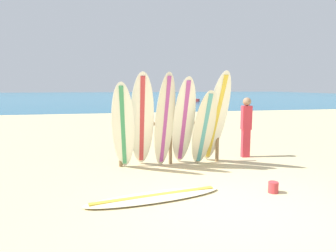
{
  "coord_description": "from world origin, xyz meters",
  "views": [
    {
      "loc": [
        -2.08,
        -4.28,
        1.98
      ],
      "look_at": [
        -0.5,
        3.29,
        0.94
      ],
      "focal_mm": 31.79,
      "sensor_mm": 36.0,
      "label": 1
    }
  ],
  "objects_px": {
    "surfboard_leaning_left": "(142,121)",
    "sand_bucket": "(273,187)",
    "surfboard_leaning_center_left": "(165,121)",
    "surfboard_rack": "(170,135)",
    "surfboard_leaning_center": "(184,122)",
    "surfboard_lying_on_sand": "(155,197)",
    "surfboard_leaning_center_right": "(204,129)",
    "surfboard_leaning_right": "(216,119)",
    "beachgoer_standing": "(246,125)",
    "small_boat_offshore": "(189,100)",
    "surfboard_leaning_far_left": "(123,127)"
  },
  "relations": [
    {
      "from": "surfboard_leaning_left",
      "to": "sand_bucket",
      "type": "height_order",
      "value": "surfboard_leaning_left"
    },
    {
      "from": "surfboard_leaning_center_left",
      "to": "surfboard_rack",
      "type": "bearing_deg",
      "value": 55.87
    },
    {
      "from": "surfboard_leaning_center",
      "to": "surfboard_lying_on_sand",
      "type": "xyz_separation_m",
      "value": [
        -1.05,
        -1.99,
        -1.07
      ]
    },
    {
      "from": "surfboard_leaning_center_left",
      "to": "surfboard_leaning_center_right",
      "type": "distance_m",
      "value": 0.98
    },
    {
      "from": "surfboard_leaning_left",
      "to": "surfboard_leaning_center",
      "type": "distance_m",
      "value": 1.03
    },
    {
      "from": "surfboard_leaning_right",
      "to": "surfboard_leaning_left",
      "type": "bearing_deg",
      "value": 179.88
    },
    {
      "from": "sand_bucket",
      "to": "surfboard_leaning_center_right",
      "type": "bearing_deg",
      "value": 109.08
    },
    {
      "from": "surfboard_leaning_center",
      "to": "surfboard_rack",
      "type": "bearing_deg",
      "value": 134.41
    },
    {
      "from": "surfboard_leaning_center_left",
      "to": "surfboard_lying_on_sand",
      "type": "relative_size",
      "value": 0.91
    },
    {
      "from": "surfboard_rack",
      "to": "surfboard_leaning_right",
      "type": "distance_m",
      "value": 1.21
    },
    {
      "from": "surfboard_leaning_right",
      "to": "beachgoer_standing",
      "type": "bearing_deg",
      "value": 27.78
    },
    {
      "from": "surfboard_leaning_center",
      "to": "surfboard_lying_on_sand",
      "type": "relative_size",
      "value": 0.87
    },
    {
      "from": "beachgoer_standing",
      "to": "surfboard_leaning_right",
      "type": "bearing_deg",
      "value": -152.22
    },
    {
      "from": "surfboard_leaning_center",
      "to": "sand_bucket",
      "type": "xyz_separation_m",
      "value": [
        1.17,
        -2.15,
        -1.01
      ]
    },
    {
      "from": "sand_bucket",
      "to": "surfboard_leaning_center_left",
      "type": "bearing_deg",
      "value": 127.78
    },
    {
      "from": "surfboard_leaning_center_left",
      "to": "surfboard_leaning_center_right",
      "type": "relative_size",
      "value": 1.22
    },
    {
      "from": "surfboard_leaning_center",
      "to": "sand_bucket",
      "type": "bearing_deg",
      "value": -61.49
    },
    {
      "from": "surfboard_leaning_left",
      "to": "surfboard_lying_on_sand",
      "type": "bearing_deg",
      "value": -90.59
    },
    {
      "from": "surfboard_rack",
      "to": "surfboard_leaning_center_left",
      "type": "relative_size",
      "value": 1.13
    },
    {
      "from": "surfboard_leaning_right",
      "to": "surfboard_leaning_center",
      "type": "bearing_deg",
      "value": -179.85
    },
    {
      "from": "surfboard_leaning_center",
      "to": "small_boat_offshore",
      "type": "height_order",
      "value": "surfboard_leaning_center"
    },
    {
      "from": "surfboard_leaning_far_left",
      "to": "surfboard_leaning_left",
      "type": "bearing_deg",
      "value": 17.83
    },
    {
      "from": "surfboard_leaning_center",
      "to": "sand_bucket",
      "type": "height_order",
      "value": "surfboard_leaning_center"
    },
    {
      "from": "surfboard_leaning_left",
      "to": "surfboard_leaning_center",
      "type": "xyz_separation_m",
      "value": [
        1.03,
        -0.01,
        -0.05
      ]
    },
    {
      "from": "beachgoer_standing",
      "to": "small_boat_offshore",
      "type": "distance_m",
      "value": 30.79
    },
    {
      "from": "surfboard_lying_on_sand",
      "to": "small_boat_offshore",
      "type": "distance_m",
      "value": 34.06
    },
    {
      "from": "surfboard_leaning_right",
      "to": "sand_bucket",
      "type": "distance_m",
      "value": 2.43
    },
    {
      "from": "surfboard_leaning_right",
      "to": "sand_bucket",
      "type": "relative_size",
      "value": 11.25
    },
    {
      "from": "small_boat_offshore",
      "to": "surfboard_leaning_right",
      "type": "bearing_deg",
      "value": -104.74
    },
    {
      "from": "surfboard_leaning_left",
      "to": "surfboard_leaning_right",
      "type": "relative_size",
      "value": 0.98
    },
    {
      "from": "surfboard_lying_on_sand",
      "to": "small_boat_offshore",
      "type": "height_order",
      "value": "small_boat_offshore"
    },
    {
      "from": "surfboard_rack",
      "to": "surfboard_leaning_center_right",
      "type": "relative_size",
      "value": 1.38
    },
    {
      "from": "surfboard_lying_on_sand",
      "to": "beachgoer_standing",
      "type": "distance_m",
      "value": 4.06
    },
    {
      "from": "surfboard_leaning_left",
      "to": "small_boat_offshore",
      "type": "relative_size",
      "value": 0.9
    },
    {
      "from": "surfboard_leaning_center_left",
      "to": "surfboard_leaning_center",
      "type": "xyz_separation_m",
      "value": [
        0.48,
        0.03,
        -0.05
      ]
    },
    {
      "from": "surfboard_leaning_center_right",
      "to": "surfboard_leaning_center",
      "type": "bearing_deg",
      "value": 163.3
    },
    {
      "from": "surfboard_leaning_center_right",
      "to": "surfboard_lying_on_sand",
      "type": "distance_m",
      "value": 2.57
    },
    {
      "from": "surfboard_leaning_left",
      "to": "surfboard_leaning_center_right",
      "type": "distance_m",
      "value": 1.52
    },
    {
      "from": "surfboard_leaning_center_right",
      "to": "surfboard_leaning_right",
      "type": "height_order",
      "value": "surfboard_leaning_right"
    },
    {
      "from": "surfboard_rack",
      "to": "beachgoer_standing",
      "type": "xyz_separation_m",
      "value": [
        2.23,
        0.32,
        0.16
      ]
    },
    {
      "from": "surfboard_rack",
      "to": "small_boat_offshore",
      "type": "relative_size",
      "value": 1.02
    },
    {
      "from": "surfboard_leaning_far_left",
      "to": "beachgoer_standing",
      "type": "height_order",
      "value": "surfboard_leaning_far_left"
    },
    {
      "from": "surfboard_leaning_far_left",
      "to": "small_boat_offshore",
      "type": "xyz_separation_m",
      "value": [
        10.37,
        30.73,
        -0.79
      ]
    },
    {
      "from": "surfboard_leaning_left",
      "to": "surfboard_leaning_center_left",
      "type": "bearing_deg",
      "value": -3.34
    },
    {
      "from": "surfboard_leaning_left",
      "to": "surfboard_leaning_center_left",
      "type": "height_order",
      "value": "surfboard_leaning_center_left"
    },
    {
      "from": "surfboard_leaning_left",
      "to": "surfboard_lying_on_sand",
      "type": "relative_size",
      "value": 0.91
    },
    {
      "from": "surfboard_leaning_far_left",
      "to": "surfboard_leaning_center_right",
      "type": "bearing_deg",
      "value": -0.05
    },
    {
      "from": "surfboard_leaning_far_left",
      "to": "surfboard_lying_on_sand",
      "type": "bearing_deg",
      "value": -76.8
    },
    {
      "from": "surfboard_leaning_left",
      "to": "small_boat_offshore",
      "type": "bearing_deg",
      "value": 72.05
    },
    {
      "from": "surfboard_rack",
      "to": "small_boat_offshore",
      "type": "bearing_deg",
      "value": 73.19
    }
  ]
}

